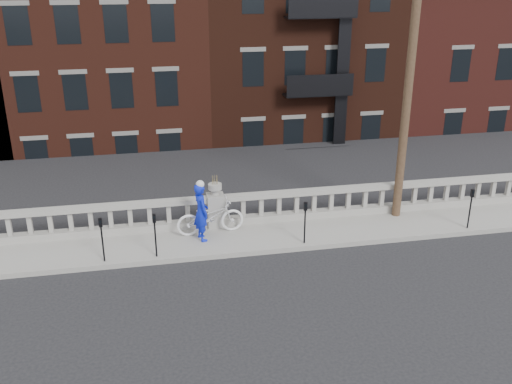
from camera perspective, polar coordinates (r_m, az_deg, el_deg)
ground at (r=15.55m, az=-2.07°, el=-9.91°), size 120.00×120.00×0.00m
sidewalk at (r=18.12m, az=-3.61°, el=-4.81°), size 32.00×2.20×0.15m
balustrade at (r=18.73m, az=-4.05°, el=-1.99°), size 28.00×0.34×1.03m
planter_pedestal at (r=18.66m, az=-4.07°, el=-1.45°), size 0.55×0.55×1.76m
lower_level at (r=36.64m, az=-7.22°, el=12.87°), size 80.00×44.00×20.80m
utility_pole at (r=18.84m, az=15.19°, el=12.07°), size 1.60×0.28×10.00m
parking_meter_a at (r=16.90m, az=-15.17°, el=-4.16°), size 0.10×0.09×1.36m
parking_meter_b at (r=16.83m, az=-10.08°, el=-3.80°), size 0.10×0.09×1.36m
parking_meter_c at (r=17.44m, az=4.93°, el=-2.60°), size 0.10×0.09×1.36m
parking_meter_d at (r=19.63m, az=20.68°, el=-1.15°), size 0.10×0.09×1.36m
bicycle at (r=18.20m, az=-4.60°, el=-2.47°), size 2.22×0.95×1.14m
cyclist at (r=17.66m, az=-5.51°, el=-2.00°), size 0.60×0.77×1.86m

